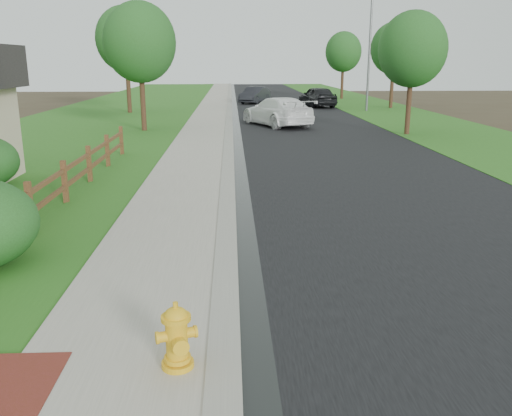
{
  "coord_description": "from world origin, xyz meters",
  "views": [
    {
      "loc": [
        0.52,
        -5.63,
        3.44
      ],
      "look_at": [
        0.95,
        3.76,
        0.88
      ],
      "focal_mm": 38.0,
      "sensor_mm": 36.0,
      "label": 1
    }
  ],
  "objects_px": {
    "dark_car_mid": "(317,97)",
    "fire_hydrant": "(177,338)",
    "ranch_fence": "(49,191)",
    "white_suv": "(277,111)",
    "streetlight": "(368,45)"
  },
  "relations": [
    {
      "from": "dark_car_mid",
      "to": "fire_hydrant",
      "type": "bearing_deg",
      "value": 67.27
    },
    {
      "from": "fire_hydrant",
      "to": "ranch_fence",
      "type": "bearing_deg",
      "value": 117.95
    },
    {
      "from": "white_suv",
      "to": "streetlight",
      "type": "bearing_deg",
      "value": -151.97
    },
    {
      "from": "white_suv",
      "to": "ranch_fence",
      "type": "bearing_deg",
      "value": 46.17
    },
    {
      "from": "dark_car_mid",
      "to": "streetlight",
      "type": "bearing_deg",
      "value": 114.24
    },
    {
      "from": "white_suv",
      "to": "streetlight",
      "type": "height_order",
      "value": "streetlight"
    },
    {
      "from": "white_suv",
      "to": "dark_car_mid",
      "type": "xyz_separation_m",
      "value": [
        4.15,
        12.5,
        0.01
      ]
    },
    {
      "from": "ranch_fence",
      "to": "streetlight",
      "type": "xyz_separation_m",
      "value": [
        13.57,
        26.43,
        3.87
      ]
    },
    {
      "from": "white_suv",
      "to": "streetlight",
      "type": "distance_m",
      "value": 11.68
    },
    {
      "from": "ranch_fence",
      "to": "streetlight",
      "type": "height_order",
      "value": "streetlight"
    },
    {
      "from": "ranch_fence",
      "to": "dark_car_mid",
      "type": "xyz_separation_m",
      "value": [
        10.8,
        30.27,
        0.18
      ]
    },
    {
      "from": "streetlight",
      "to": "ranch_fence",
      "type": "bearing_deg",
      "value": -117.18
    },
    {
      "from": "ranch_fence",
      "to": "dark_car_mid",
      "type": "height_order",
      "value": "dark_car_mid"
    },
    {
      "from": "fire_hydrant",
      "to": "streetlight",
      "type": "xyz_separation_m",
      "value": [
        10.08,
        32.99,
        4.02
      ]
    },
    {
      "from": "fire_hydrant",
      "to": "streetlight",
      "type": "relative_size",
      "value": 0.1
    }
  ]
}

